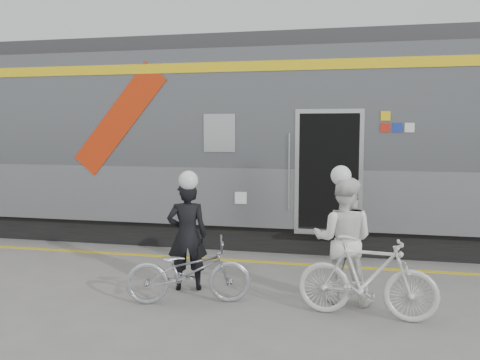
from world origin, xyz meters
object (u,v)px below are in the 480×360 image
(woman, at_px, (343,240))
(bicycle_right, at_px, (367,277))
(man, at_px, (187,236))
(bicycle_left, at_px, (189,271))

(woman, relative_size, bicycle_right, 0.99)
(man, relative_size, bicycle_right, 0.93)
(man, distance_m, woman, 2.22)
(bicycle_left, distance_m, woman, 2.12)
(man, relative_size, bicycle_left, 0.95)
(bicycle_left, xyz_separation_m, bicycle_right, (2.32, -0.05, 0.08))
(bicycle_left, height_order, woman, woman)
(man, xyz_separation_m, bicycle_right, (2.52, -0.60, -0.28))
(woman, bearing_deg, bicycle_left, 19.68)
(man, height_order, bicycle_left, man)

